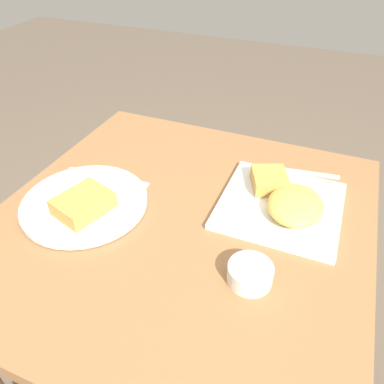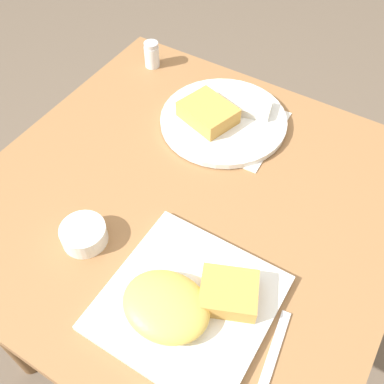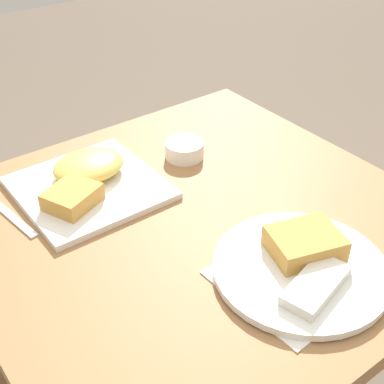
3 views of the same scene
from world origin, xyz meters
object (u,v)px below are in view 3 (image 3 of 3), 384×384
(plate_oval_far, at_px, (303,264))
(sauce_ramekin, at_px, (184,149))
(plate_square_near, at_px, (87,180))
(butter_knife, at_px, (8,213))

(plate_oval_far, height_order, sauce_ramekin, plate_oval_far)
(plate_square_near, relative_size, sauce_ramekin, 3.18)
(butter_knife, bearing_deg, sauce_ramekin, 77.55)
(plate_oval_far, bearing_deg, butter_knife, -53.18)
(sauce_ramekin, distance_m, butter_knife, 0.41)
(plate_oval_far, distance_m, sauce_ramekin, 0.43)
(plate_oval_far, xyz_separation_m, butter_knife, (0.35, -0.46, -0.02))
(butter_knife, bearing_deg, plate_square_near, 76.93)
(sauce_ramekin, xyz_separation_m, butter_knife, (0.41, -0.03, -0.02))
(plate_oval_far, height_order, butter_knife, plate_oval_far)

